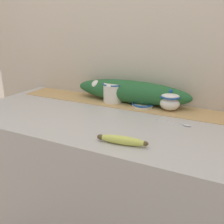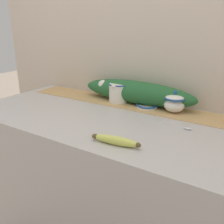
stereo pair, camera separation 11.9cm
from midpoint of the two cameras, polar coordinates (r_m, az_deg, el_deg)
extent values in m
cube|color=#B7B2AD|center=(1.49, 2.31, -18.11)|extent=(1.54, 0.70, 0.92)
cube|color=beige|center=(1.52, 9.89, 12.82)|extent=(2.34, 0.04, 2.40)
cube|color=tan|center=(1.46, 7.28, 1.62)|extent=(1.42, 0.20, 0.00)
cylinder|color=white|center=(1.49, 3.80, 4.38)|extent=(0.11, 0.11, 0.11)
torus|color=#194793|center=(1.48, 3.85, 6.36)|extent=(0.12, 0.12, 0.01)
torus|color=white|center=(1.55, 5.05, 5.26)|extent=(0.06, 0.01, 0.06)
ellipsoid|color=white|center=(1.43, 2.83, 5.84)|extent=(0.03, 0.03, 0.02)
ellipsoid|color=white|center=(1.37, 16.47, 1.53)|extent=(0.11, 0.11, 0.08)
torus|color=#194793|center=(1.36, 16.62, 3.01)|extent=(0.11, 0.11, 0.01)
ellipsoid|color=white|center=(1.36, 16.65, 3.25)|extent=(0.10, 0.10, 0.03)
sphere|color=#194793|center=(1.35, 16.74, 4.21)|extent=(0.02, 0.02, 0.02)
cylinder|color=white|center=(1.42, 10.42, 1.16)|extent=(0.12, 0.12, 0.01)
torus|color=#194793|center=(1.42, 10.45, 1.55)|extent=(0.12, 0.12, 0.01)
ellipsoid|color=#CCD156|center=(0.98, 4.39, -6.61)|extent=(0.20, 0.06, 0.04)
ellipsoid|color=brown|center=(1.01, -0.43, -5.67)|extent=(0.03, 0.02, 0.02)
ellipsoid|color=brown|center=(0.95, 9.52, -7.55)|extent=(0.03, 0.02, 0.02)
cube|color=silver|center=(1.22, 15.80, -2.74)|extent=(0.14, 0.02, 0.00)
ellipsoid|color=silver|center=(1.19, 19.66, -3.56)|extent=(0.04, 0.03, 0.01)
ellipsoid|color=#235B2D|center=(1.47, 7.94, 4.45)|extent=(0.71, 0.15, 0.13)
sphere|color=silver|center=(1.55, 0.17, 6.15)|extent=(0.06, 0.06, 0.06)
sphere|color=silver|center=(1.51, 5.56, 5.63)|extent=(0.06, 0.06, 0.06)
sphere|color=silver|center=(1.45, 10.57, 4.79)|extent=(0.06, 0.06, 0.06)
sphere|color=silver|center=(1.42, 16.18, 3.96)|extent=(0.06, 0.06, 0.06)
camera|label=1|loc=(0.06, -87.14, 1.01)|focal=40.00mm
camera|label=2|loc=(0.06, 92.86, -1.01)|focal=40.00mm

